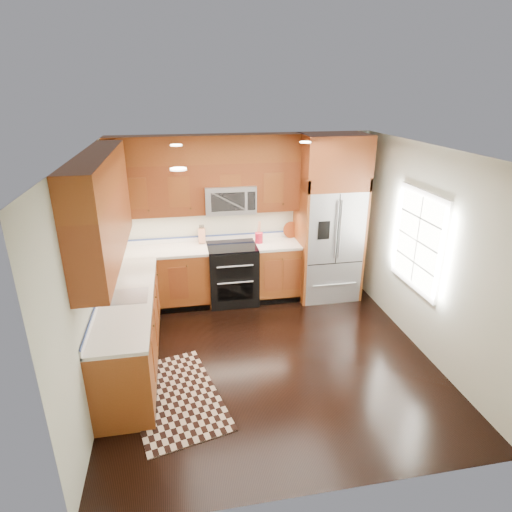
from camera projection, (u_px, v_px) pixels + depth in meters
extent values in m
plane|color=black|center=(270.00, 358.00, 5.48)|extent=(4.00, 4.00, 0.00)
cube|color=beige|center=(244.00, 217.00, 6.83)|extent=(4.00, 0.02, 2.60)
cube|color=beige|center=(92.00, 278.00, 4.66)|extent=(0.02, 4.00, 2.60)
cube|color=beige|center=(427.00, 253.00, 5.34)|extent=(0.02, 4.00, 2.60)
cube|color=white|center=(418.00, 241.00, 5.49)|extent=(0.04, 1.10, 1.30)
cube|color=white|center=(418.00, 241.00, 5.48)|extent=(0.02, 0.95, 1.15)
cube|color=brown|center=(164.00, 279.00, 6.65)|extent=(1.37, 0.60, 0.90)
cube|color=brown|center=(277.00, 271.00, 6.95)|extent=(0.72, 0.60, 0.90)
cube|color=brown|center=(131.00, 332.00, 5.21)|extent=(0.60, 2.40, 0.90)
cube|color=silver|center=(211.00, 248.00, 6.60)|extent=(2.85, 0.62, 0.04)
cube|color=silver|center=(126.00, 298.00, 5.04)|extent=(0.62, 2.40, 0.04)
cube|color=brown|center=(208.00, 188.00, 6.39)|extent=(2.85, 0.33, 0.75)
cube|color=brown|center=(104.00, 225.00, 4.68)|extent=(0.33, 2.40, 0.75)
cube|color=brown|center=(206.00, 149.00, 6.17)|extent=(2.85, 0.33, 0.40)
cube|color=brown|center=(97.00, 173.00, 4.47)|extent=(0.33, 2.40, 0.40)
cube|color=black|center=(232.00, 274.00, 6.80)|extent=(0.76, 0.64, 0.92)
cube|color=black|center=(232.00, 246.00, 6.62)|extent=(0.76, 0.60, 0.02)
cube|color=black|center=(235.00, 273.00, 6.45)|extent=(0.55, 0.01, 0.18)
cube|color=black|center=(235.00, 292.00, 6.57)|extent=(0.55, 0.01, 0.28)
cylinder|color=#B2B2B7|center=(235.00, 266.00, 6.38)|extent=(0.55, 0.02, 0.02)
cylinder|color=#B2B2B7|center=(235.00, 283.00, 6.48)|extent=(0.55, 0.02, 0.02)
cube|color=#B2B2B7|center=(230.00, 199.00, 6.47)|extent=(0.76, 0.40, 0.42)
cube|color=black|center=(228.00, 202.00, 6.28)|extent=(0.50, 0.01, 0.28)
cube|color=#B2B2B7|center=(328.00, 243.00, 6.86)|extent=(0.90, 0.74, 1.80)
cube|color=black|center=(338.00, 229.00, 6.39)|extent=(0.01, 0.01, 1.08)
cube|color=black|center=(324.00, 230.00, 6.35)|extent=(0.18, 0.01, 0.28)
cube|color=brown|center=(300.00, 239.00, 6.74)|extent=(0.04, 0.74, 2.00)
cube|color=brown|center=(356.00, 235.00, 6.90)|extent=(0.04, 0.74, 2.00)
cube|color=brown|center=(333.00, 161.00, 6.38)|extent=(0.98, 0.74, 0.80)
cube|color=#B2B2B7|center=(126.00, 296.00, 5.03)|extent=(0.50, 0.42, 0.02)
cylinder|color=#B2B2B7|center=(109.00, 279.00, 5.14)|extent=(0.02, 0.02, 0.28)
torus|color=#B2B2B7|center=(107.00, 271.00, 5.02)|extent=(0.18, 0.02, 0.18)
cube|color=black|center=(175.00, 396.00, 4.80)|extent=(1.24, 1.69, 0.01)
cube|color=tan|center=(202.00, 236.00, 6.73)|extent=(0.12, 0.15, 0.23)
cylinder|color=#B1152F|center=(259.00, 238.00, 6.73)|extent=(0.14, 0.14, 0.16)
cylinder|color=brown|center=(291.00, 237.00, 6.99)|extent=(0.32, 0.32, 0.02)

